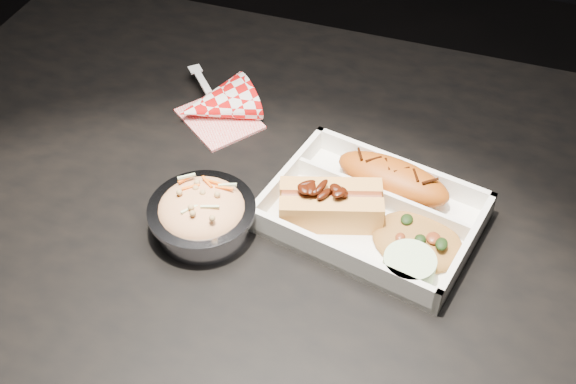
# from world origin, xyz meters

# --- Properties ---
(dining_table) EXTENTS (1.20, 0.80, 0.75)m
(dining_table) POSITION_xyz_m (0.00, 0.00, 0.66)
(dining_table) COLOR black
(dining_table) RESTS_ON ground
(food_tray) EXTENTS (0.28, 0.23, 0.04)m
(food_tray) POSITION_xyz_m (0.10, -0.01, 0.76)
(food_tray) COLOR white
(food_tray) RESTS_ON dining_table
(fried_pastry) EXTENTS (0.16, 0.09, 0.04)m
(fried_pastry) POSITION_xyz_m (0.12, 0.04, 0.78)
(fried_pastry) COLOR #A64B10
(fried_pastry) RESTS_ON food_tray
(hotdog) EXTENTS (0.14, 0.09, 0.06)m
(hotdog) POSITION_xyz_m (0.05, -0.03, 0.78)
(hotdog) COLOR #DE9A4B
(hotdog) RESTS_ON food_tray
(fried_rice_mound) EXTENTS (0.13, 0.11, 0.03)m
(fried_rice_mound) POSITION_xyz_m (0.17, -0.03, 0.77)
(fried_rice_mound) COLOR #A86E30
(fried_rice_mound) RESTS_ON food_tray
(cupcake_liner) EXTENTS (0.06, 0.06, 0.03)m
(cupcake_liner) POSITION_xyz_m (0.16, -0.09, 0.77)
(cupcake_liner) COLOR #BBDBA5
(cupcake_liner) RESTS_ON food_tray
(foil_coleslaw_cup) EXTENTS (0.13, 0.13, 0.06)m
(foil_coleslaw_cup) POSITION_xyz_m (-0.09, -0.09, 0.78)
(foil_coleslaw_cup) COLOR silver
(foil_coleslaw_cup) RESTS_ON dining_table
(napkin_fork) EXTENTS (0.16, 0.16, 0.10)m
(napkin_fork) POSITION_xyz_m (-0.16, 0.12, 0.77)
(napkin_fork) COLOR red
(napkin_fork) RESTS_ON dining_table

